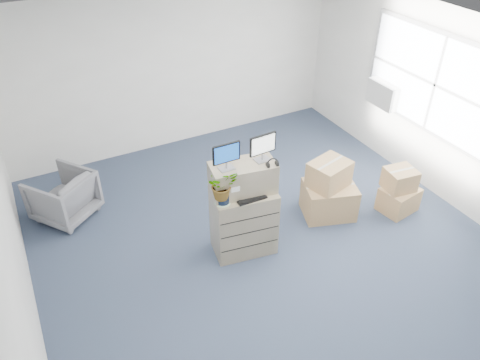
{
  "coord_description": "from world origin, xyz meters",
  "views": [
    {
      "loc": [
        -2.54,
        -3.83,
        4.5
      ],
      "look_at": [
        -0.34,
        0.4,
        1.13
      ],
      "focal_mm": 35.0,
      "sensor_mm": 36.0,
      "label": 1
    }
  ],
  "objects_px": {
    "water_bottle": "(247,182)",
    "filing_cabinet_lower": "(244,221)",
    "office_chair": "(63,194)",
    "monitor_left": "(226,155)",
    "potted_plant": "(222,188)",
    "monitor_right": "(263,146)",
    "keyboard": "(251,198)"
  },
  "relations": [
    {
      "from": "keyboard",
      "to": "water_bottle",
      "type": "relative_size",
      "value": 1.48
    },
    {
      "from": "monitor_left",
      "to": "water_bottle",
      "type": "height_order",
      "value": "monitor_left"
    },
    {
      "from": "filing_cabinet_lower",
      "to": "potted_plant",
      "type": "height_order",
      "value": "potted_plant"
    },
    {
      "from": "monitor_left",
      "to": "monitor_right",
      "type": "height_order",
      "value": "monitor_right"
    },
    {
      "from": "keyboard",
      "to": "office_chair",
      "type": "distance_m",
      "value": 2.9
    },
    {
      "from": "filing_cabinet_lower",
      "to": "monitor_right",
      "type": "height_order",
      "value": "monitor_right"
    },
    {
      "from": "monitor_right",
      "to": "filing_cabinet_lower",
      "type": "bearing_deg",
      "value": 179.74
    },
    {
      "from": "keyboard",
      "to": "potted_plant",
      "type": "distance_m",
      "value": 0.42
    },
    {
      "from": "office_chair",
      "to": "filing_cabinet_lower",
      "type": "bearing_deg",
      "value": 100.86
    },
    {
      "from": "keyboard",
      "to": "water_bottle",
      "type": "height_order",
      "value": "water_bottle"
    },
    {
      "from": "monitor_left",
      "to": "office_chair",
      "type": "bearing_deg",
      "value": 135.11
    },
    {
      "from": "water_bottle",
      "to": "potted_plant",
      "type": "bearing_deg",
      "value": -166.29
    },
    {
      "from": "filing_cabinet_lower",
      "to": "monitor_left",
      "type": "xyz_separation_m",
      "value": [
        -0.21,
        0.04,
        1.08
      ]
    },
    {
      "from": "water_bottle",
      "to": "potted_plant",
      "type": "xyz_separation_m",
      "value": [
        -0.4,
        -0.1,
        0.1
      ]
    },
    {
      "from": "filing_cabinet_lower",
      "to": "potted_plant",
      "type": "xyz_separation_m",
      "value": [
        -0.33,
        -0.06,
        0.7
      ]
    },
    {
      "from": "monitor_right",
      "to": "water_bottle",
      "type": "height_order",
      "value": "monitor_right"
    },
    {
      "from": "potted_plant",
      "to": "office_chair",
      "type": "distance_m",
      "value": 2.66
    },
    {
      "from": "water_bottle",
      "to": "filing_cabinet_lower",
      "type": "bearing_deg",
      "value": -151.37
    },
    {
      "from": "monitor_left",
      "to": "water_bottle",
      "type": "distance_m",
      "value": 0.55
    },
    {
      "from": "monitor_left",
      "to": "keyboard",
      "type": "distance_m",
      "value": 0.67
    },
    {
      "from": "monitor_right",
      "to": "potted_plant",
      "type": "height_order",
      "value": "monitor_right"
    },
    {
      "from": "filing_cabinet_lower",
      "to": "monitor_left",
      "type": "distance_m",
      "value": 1.1
    },
    {
      "from": "keyboard",
      "to": "filing_cabinet_lower",
      "type": "bearing_deg",
      "value": 98.68
    },
    {
      "from": "office_chair",
      "to": "monitor_left",
      "type": "bearing_deg",
      "value": 98.33
    },
    {
      "from": "filing_cabinet_lower",
      "to": "keyboard",
      "type": "relative_size",
      "value": 2.46
    },
    {
      "from": "monitor_right",
      "to": "potted_plant",
      "type": "relative_size",
      "value": 0.81
    },
    {
      "from": "keyboard",
      "to": "office_chair",
      "type": "height_order",
      "value": "keyboard"
    },
    {
      "from": "keyboard",
      "to": "water_bottle",
      "type": "xyz_separation_m",
      "value": [
        0.05,
        0.19,
        0.12
      ]
    },
    {
      "from": "monitor_left",
      "to": "potted_plant",
      "type": "xyz_separation_m",
      "value": [
        -0.11,
        -0.1,
        -0.37
      ]
    },
    {
      "from": "keyboard",
      "to": "potted_plant",
      "type": "bearing_deg",
      "value": 166.28
    },
    {
      "from": "monitor_right",
      "to": "potted_plant",
      "type": "bearing_deg",
      "value": -176.41
    },
    {
      "from": "filing_cabinet_lower",
      "to": "office_chair",
      "type": "height_order",
      "value": "filing_cabinet_lower"
    }
  ]
}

